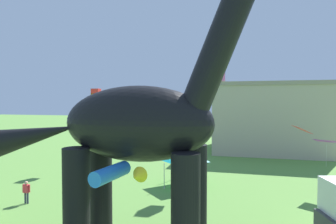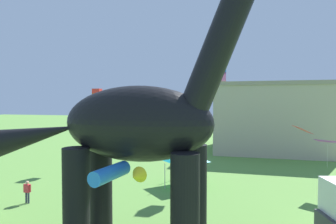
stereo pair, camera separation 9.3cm
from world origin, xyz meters
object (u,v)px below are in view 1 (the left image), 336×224
at_px(kite_high_right, 302,130).
at_px(kite_mid_center, 220,73).
at_px(kite_mid_right, 116,174).
at_px(festival_canopy_tent, 184,155).
at_px(person_vendor_side, 26,190).
at_px(kite_drifting, 327,141).
at_px(kite_trailing, 96,94).
at_px(dinosaur_sculpture, 136,124).

bearing_deg(kite_high_right, kite_mid_center, 117.71).
xyz_separation_m(kite_mid_right, kite_high_right, (7.81, 6.27, 1.32)).
bearing_deg(kite_high_right, kite_mid_right, -141.21).
bearing_deg(festival_canopy_tent, person_vendor_side, -144.45).
relative_size(kite_drifting, kite_trailing, 1.76).
height_order(kite_mid_center, kite_drifting, kite_mid_center).
xyz_separation_m(person_vendor_side, kite_mid_right, (9.74, -6.55, 3.34)).
bearing_deg(kite_mid_right, person_vendor_side, 146.10).
relative_size(festival_canopy_tent, kite_drifting, 1.49).
xyz_separation_m(kite_high_right, kite_drifting, (3.21, 7.85, -1.58)).
xyz_separation_m(festival_canopy_tent, kite_mid_center, (2.76, 2.36, 7.02)).
height_order(dinosaur_sculpture, festival_canopy_tent, dinosaur_sculpture).
height_order(person_vendor_side, kite_mid_right, kite_mid_right).
height_order(festival_canopy_tent, kite_mid_center, kite_mid_center).
bearing_deg(kite_high_right, person_vendor_side, 179.11).
bearing_deg(kite_high_right, kite_drifting, 67.76).
bearing_deg(kite_mid_right, festival_canopy_tent, 89.98).
distance_m(kite_mid_center, kite_trailing, 13.85).
relative_size(kite_mid_right, kite_drifting, 1.03).
bearing_deg(kite_high_right, dinosaur_sculpture, -150.92).
bearing_deg(kite_trailing, festival_canopy_tent, -24.79).
height_order(kite_mid_center, kite_trailing, kite_mid_center).
xyz_separation_m(kite_high_right, kite_trailing, (-18.54, 12.20, 2.25)).
relative_size(festival_canopy_tent, kite_mid_right, 1.45).
relative_size(kite_mid_right, kite_mid_center, 1.61).
distance_m(person_vendor_side, kite_drifting, 22.31).
xyz_separation_m(person_vendor_side, kite_high_right, (17.55, -0.27, 4.66)).
relative_size(person_vendor_side, kite_mid_right, 0.72).
bearing_deg(person_vendor_side, kite_mid_right, 120.02).
bearing_deg(kite_high_right, festival_canopy_tent, 137.14).
height_order(person_vendor_side, kite_trailing, kite_trailing).
height_order(person_vendor_side, festival_canopy_tent, festival_canopy_tent).
distance_m(kite_high_right, kite_drifting, 8.63).
distance_m(kite_mid_right, kite_mid_center, 16.96).
distance_m(kite_mid_center, kite_drifting, 10.09).
height_order(kite_mid_right, kite_mid_center, kite_mid_center).
bearing_deg(festival_canopy_tent, kite_drifting, 3.18).
bearing_deg(kite_mid_center, kite_high_right, -62.29).
distance_m(festival_canopy_tent, kite_high_right, 11.07).
height_order(dinosaur_sculpture, kite_high_right, dinosaur_sculpture).
height_order(festival_canopy_tent, kite_high_right, kite_high_right).
xyz_separation_m(kite_mid_right, kite_trailing, (-10.73, 18.47, 3.58)).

